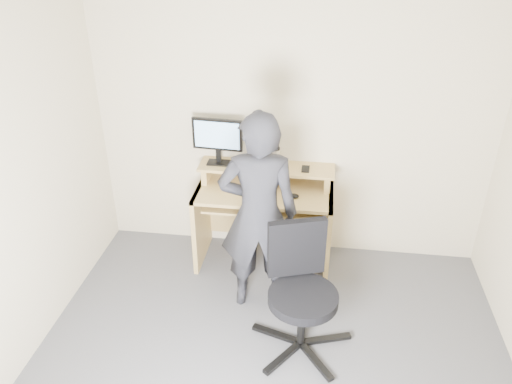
% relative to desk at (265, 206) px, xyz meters
% --- Properties ---
extents(back_wall, '(3.50, 0.02, 2.50)m').
position_rel_desk_xyz_m(back_wall, '(0.20, 0.22, 0.70)').
color(back_wall, beige).
rests_on(back_wall, ground).
extents(ceiling, '(3.50, 3.50, 0.02)m').
position_rel_desk_xyz_m(ceiling, '(0.20, -1.53, 1.95)').
color(ceiling, white).
rests_on(ceiling, back_wall).
extents(desk, '(1.20, 0.60, 0.91)m').
position_rel_desk_xyz_m(desk, '(0.00, 0.00, 0.00)').
color(desk, tan).
rests_on(desk, ground).
extents(monitor, '(0.45, 0.12, 0.42)m').
position_rel_desk_xyz_m(monitor, '(-0.43, 0.07, 0.62)').
color(monitor, black).
rests_on(monitor, desk).
extents(external_drive, '(0.08, 0.14, 0.20)m').
position_rel_desk_xyz_m(external_drive, '(-0.13, 0.08, 0.46)').
color(external_drive, black).
rests_on(external_drive, desk).
extents(travel_mug, '(0.08, 0.08, 0.16)m').
position_rel_desk_xyz_m(travel_mug, '(0.08, 0.09, 0.44)').
color(travel_mug, silver).
rests_on(travel_mug, desk).
extents(smartphone, '(0.07, 0.13, 0.01)m').
position_rel_desk_xyz_m(smartphone, '(0.35, 0.06, 0.37)').
color(smartphone, black).
rests_on(smartphone, desk).
extents(charger, '(0.05, 0.04, 0.03)m').
position_rel_desk_xyz_m(charger, '(-0.31, 0.01, 0.38)').
color(charger, black).
rests_on(charger, desk).
extents(headphones, '(0.18, 0.18, 0.06)m').
position_rel_desk_xyz_m(headphones, '(-0.15, 0.13, 0.37)').
color(headphones, silver).
rests_on(headphones, desk).
extents(keyboard, '(0.49, 0.33, 0.03)m').
position_rel_desk_xyz_m(keyboard, '(-0.05, -0.17, 0.12)').
color(keyboard, black).
rests_on(keyboard, desk).
extents(mouse, '(0.11, 0.09, 0.04)m').
position_rel_desk_xyz_m(mouse, '(0.26, -0.18, 0.22)').
color(mouse, black).
rests_on(mouse, desk).
extents(office_chair, '(0.76, 0.73, 0.96)m').
position_rel_desk_xyz_m(office_chair, '(0.38, -1.05, -0.02)').
color(office_chair, black).
rests_on(office_chair, ground).
extents(person, '(0.65, 0.46, 1.69)m').
position_rel_desk_xyz_m(person, '(0.02, -0.64, 0.30)').
color(person, black).
rests_on(person, ground).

